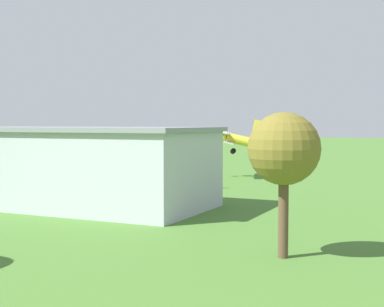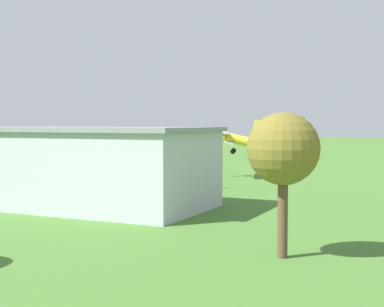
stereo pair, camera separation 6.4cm
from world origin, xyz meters
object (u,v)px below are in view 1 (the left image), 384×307
Objects in this scene: person_walking_on_apron at (137,178)px; person_at_fence_line at (203,184)px; person_beside_truck at (47,177)px; windsock at (43,135)px; person_crossing_taxiway at (216,181)px; tree_behind_hangar_right at (284,150)px; biplane at (234,139)px; hangar at (60,166)px; car_silver at (16,177)px.

person_walking_on_apron is 10.22m from person_at_fence_line.
person_beside_truck reaches higher than person_walking_on_apron.
person_at_fence_line reaches higher than person_walking_on_apron.
windsock is at bearing -35.19° from person_walking_on_apron.
tree_behind_hangar_right is at bearing 120.71° from person_crossing_taxiway.
biplane reaches higher than windsock.
car_silver is (14.30, -9.56, -2.41)m from hangar.
person_beside_truck is at bearing 20.24° from person_walking_on_apron.
biplane is at bearing -135.70° from car_silver.
person_crossing_taxiway is at bearing -113.13° from hangar.
car_silver is at bearing 127.50° from windsock.
tree_behind_hangar_right is (-14.77, 21.59, 4.54)m from person_at_fence_line.
person_beside_truck is 0.91× the size of person_at_fence_line.
hangar is at bearing 81.47° from biplane.
person_at_fence_line is (-9.69, 3.25, 0.09)m from person_walking_on_apron.
tree_behind_hangar_right reaches higher than windsock.
person_at_fence_line is at bearing 101.40° from biplane.
person_crossing_taxiway is at bearing -85.44° from person_at_fence_line.
person_beside_truck is at bearing 12.13° from person_crossing_taxiway.
car_silver is 0.83× the size of windsock.
biplane is at bearing -119.01° from person_walking_on_apron.
hangar is 55.97m from windsock.
person_beside_truck is at bearing 43.63° from biplane.
hangar is at bearing 59.76° from person_at_fence_line.
car_silver is at bearing 44.30° from biplane.
hangar is 16.82× the size of person_walking_on_apron.
hangar is 17.27m from person_beside_truck.
person_walking_on_apron is 43.95m from windsock.
windsock reaches higher than car_silver.
person_crossing_taxiway is 0.31× the size of windsock.
person_crossing_taxiway is at bearing -176.72° from person_walking_on_apron.
person_beside_truck is (16.26, 15.50, -4.02)m from biplane.
windsock is (26.15, -28.78, 3.93)m from person_beside_truck.
hangar is at bearing 99.10° from person_walking_on_apron.
hangar reaches higher than car_silver.
person_at_fence_line is (-7.19, -12.34, -2.37)m from hangar.
person_at_fence_line is (-21.49, -2.78, 0.03)m from car_silver.
person_walking_on_apron is (-11.80, -6.03, -0.06)m from car_silver.
person_walking_on_apron is (-9.63, -3.55, -0.01)m from person_beside_truck.
biplane is 4.97× the size of person_walking_on_apron.
tree_behind_hangar_right reaches higher than car_silver.
hangar is at bearing 133.16° from windsock.
tree_behind_hangar_right is 1.37× the size of windsock.
biplane is 1.72× the size of car_silver.
windsock reaches higher than person_walking_on_apron.
car_silver is at bearing 7.37° from person_at_fence_line.
car_silver is 0.61× the size of tree_behind_hangar_right.
person_crossing_taxiway is at bearing 151.34° from windsock.
biplane reaches higher than person_walking_on_apron.
car_silver is 41.11m from tree_behind_hangar_right.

